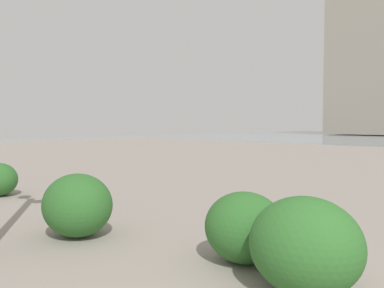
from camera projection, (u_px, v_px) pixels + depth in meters
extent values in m
cylinder|color=#232328|center=(73.00, 200.00, 6.69)|extent=(0.12, 0.12, 0.65)
sphere|color=#232328|center=(73.00, 178.00, 6.68)|extent=(0.13, 0.13, 0.13)
ellipsoid|color=#2D6628|center=(305.00, 245.00, 3.75)|extent=(1.09, 0.98, 0.93)
ellipsoid|color=#2D6628|center=(245.00, 227.00, 4.60)|extent=(0.97, 0.87, 0.82)
ellipsoid|color=#2D6628|center=(77.00, 205.00, 5.67)|extent=(1.06, 0.95, 0.90)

